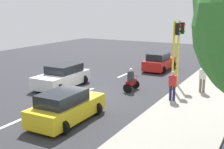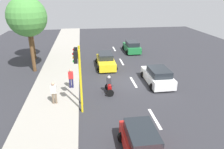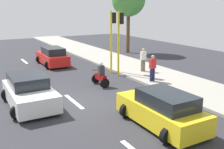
% 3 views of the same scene
% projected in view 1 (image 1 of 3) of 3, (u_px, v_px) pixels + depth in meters
% --- Properties ---
extents(ground_plane, '(40.00, 60.00, 0.10)m').
position_uv_depth(ground_plane, '(83.00, 93.00, 19.04)').
color(ground_plane, '#2D2D33').
extents(sidewalk, '(4.00, 60.00, 0.15)m').
position_uv_depth(sidewalk, '(193.00, 109.00, 15.74)').
color(sidewalk, '#9E998E').
rests_on(sidewalk, ground).
extents(lane_stripe_north, '(0.20, 2.40, 0.01)m').
position_uv_depth(lane_stripe_north, '(11.00, 124.00, 13.88)').
color(lane_stripe_north, white).
rests_on(lane_stripe_north, ground).
extents(lane_stripe_mid, '(0.20, 2.40, 0.01)m').
position_uv_depth(lane_stripe_mid, '(83.00, 93.00, 19.03)').
color(lane_stripe_mid, white).
rests_on(lane_stripe_mid, ground).
extents(lane_stripe_south, '(0.20, 2.40, 0.01)m').
position_uv_depth(lane_stripe_south, '(125.00, 75.00, 24.17)').
color(lane_stripe_south, white).
rests_on(lane_stripe_south, ground).
extents(lane_stripe_far_south, '(0.20, 2.40, 0.01)m').
position_uv_depth(lane_stripe_far_south, '(151.00, 63.00, 29.31)').
color(lane_stripe_far_south, white).
rests_on(lane_stripe_far_south, ground).
extents(car_yellow_cab, '(2.18, 4.15, 1.52)m').
position_uv_depth(car_yellow_cab, '(66.00, 107.00, 14.05)').
color(car_yellow_cab, yellow).
rests_on(car_yellow_cab, ground).
extents(car_white, '(2.36, 4.19, 1.52)m').
position_uv_depth(car_white, '(62.00, 77.00, 20.33)').
color(car_white, white).
rests_on(car_white, ground).
extents(car_red, '(2.13, 4.06, 1.52)m').
position_uv_depth(car_red, '(159.00, 62.00, 25.94)').
color(car_red, red).
rests_on(car_red, ground).
extents(motorcycle, '(0.60, 1.30, 1.53)m').
position_uv_depth(motorcycle, '(131.00, 81.00, 19.31)').
color(motorcycle, black).
rests_on(motorcycle, ground).
extents(pedestrian_near_signal, '(0.40, 0.24, 1.69)m').
position_uv_depth(pedestrian_near_signal, '(203.00, 78.00, 18.42)').
color(pedestrian_near_signal, '#72604C').
rests_on(pedestrian_near_signal, sidewalk).
extents(pedestrian_by_tree, '(0.40, 0.24, 1.69)m').
position_uv_depth(pedestrian_by_tree, '(173.00, 85.00, 16.76)').
color(pedestrian_by_tree, '#1E1E4C').
rests_on(pedestrian_by_tree, sidewalk).
extents(traffic_light_corner, '(0.49, 0.24, 4.50)m').
position_uv_depth(traffic_light_corner, '(175.00, 46.00, 19.08)').
color(traffic_light_corner, yellow).
rests_on(traffic_light_corner, ground).
extents(traffic_light_midblock, '(0.49, 0.24, 4.50)m').
position_uv_depth(traffic_light_midblock, '(180.00, 44.00, 19.97)').
color(traffic_light_midblock, yellow).
rests_on(traffic_light_midblock, ground).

